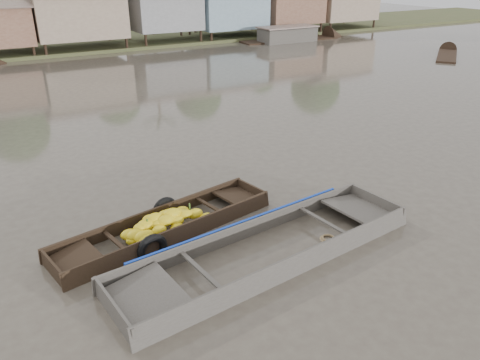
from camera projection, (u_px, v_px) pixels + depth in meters
ground at (247, 220)px, 12.29m from camera, size 120.00×120.00×0.00m
riverbank at (76, 6)px, 37.42m from camera, size 120.00×12.47×10.22m
banana_boat at (163, 227)px, 11.60m from camera, size 6.00×2.47×0.82m
viewer_boat at (268, 253)px, 10.77m from camera, size 7.75×2.73×0.61m
distant_boats at (238, 45)px, 37.37m from camera, size 47.96×16.11×1.38m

